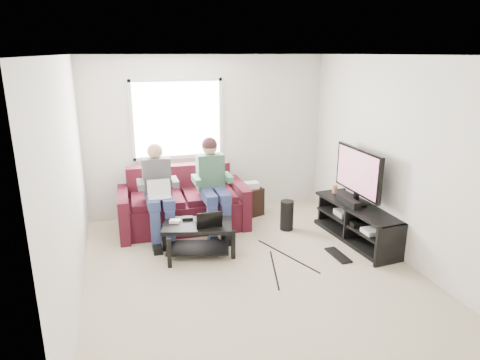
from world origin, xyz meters
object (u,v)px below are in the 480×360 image
(tv, at_px, (358,173))
(subwoofer, at_px, (287,215))
(coffee_table, at_px, (198,232))
(tv_stand, at_px, (358,225))
(end_table, at_px, (251,200))
(sofa, at_px, (183,206))

(tv, height_order, subwoofer, tv)
(coffee_table, distance_m, tv_stand, 2.32)
(coffee_table, relative_size, end_table, 1.79)
(sofa, relative_size, tv_stand, 1.21)
(subwoofer, bearing_deg, sofa, 158.34)
(tv_stand, bearing_deg, tv, 91.47)
(sofa, distance_m, end_table, 1.19)
(sofa, distance_m, tv_stand, 2.64)
(tv, relative_size, subwoofer, 2.38)
(sofa, bearing_deg, end_table, 8.48)
(tv, bearing_deg, tv_stand, -88.53)
(end_table, bearing_deg, tv, -49.33)
(tv, bearing_deg, end_table, 130.67)
(tv_stand, height_order, subwoofer, tv_stand)
(subwoofer, bearing_deg, tv_stand, -38.57)
(sofa, xyz_separation_m, end_table, (1.18, 0.18, -0.08))
(sofa, relative_size, tv, 1.79)
(end_table, bearing_deg, tv_stand, -51.31)
(coffee_table, bearing_deg, tv_stand, -5.06)
(coffee_table, height_order, tv, tv)
(sofa, distance_m, tv, 2.68)
(end_table, bearing_deg, sofa, -171.52)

